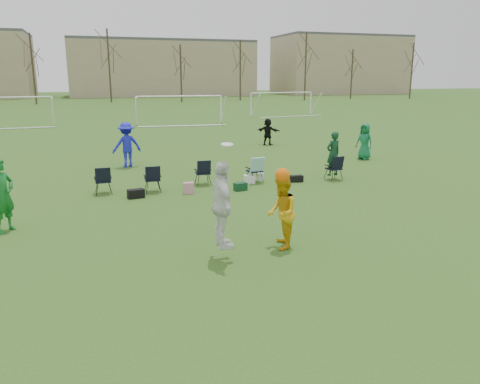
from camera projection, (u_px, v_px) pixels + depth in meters
name	position (u px, v px, depth m)	size (l,w,h in m)	color
ground	(269.00, 273.00, 9.83)	(260.00, 260.00, 0.00)	#2F591B
fielder_green_near	(3.00, 195.00, 12.27)	(0.72, 0.47, 1.98)	#136F26
fielder_blue	(127.00, 145.00, 21.22)	(1.31, 0.75, 2.03)	#1B1FCB
fielder_green_far	(365.00, 141.00, 23.22)	(0.87, 0.57, 1.79)	#12673D
fielder_black	(268.00, 132.00, 28.18)	(1.48, 0.47, 1.59)	black
center_contest	(253.00, 208.00, 10.65)	(2.25, 1.45, 2.64)	white
sideline_setup	(239.00, 170.00, 17.76)	(9.55, 1.85, 1.91)	#103B20
goal_left	(4.00, 103.00, 37.92)	(7.39, 0.76, 2.46)	white
goal_mid	(179.00, 102.00, 40.16)	(7.40, 0.63, 2.46)	white
goal_right	(282.00, 97.00, 49.22)	(7.35, 1.14, 2.46)	white
tree_line	(111.00, 70.00, 73.34)	(110.28, 3.28, 11.40)	#382B21
building_row	(137.00, 67.00, 99.23)	(126.00, 16.00, 13.00)	tan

